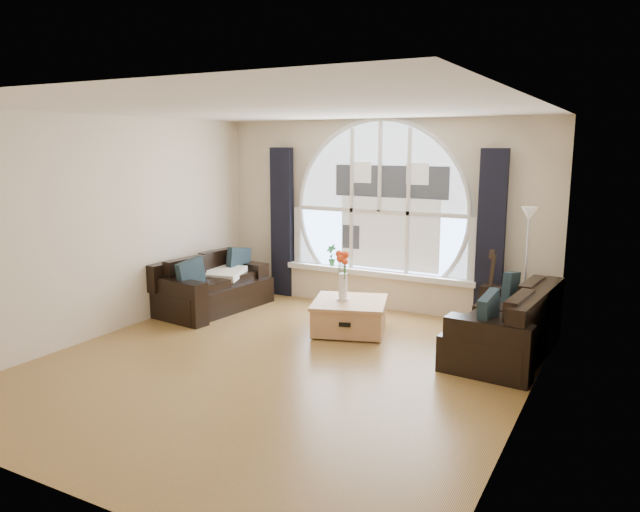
{
  "coord_description": "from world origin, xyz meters",
  "views": [
    {
      "loc": [
        3.28,
        -5.19,
        2.35
      ],
      "look_at": [
        0.0,
        0.9,
        1.05
      ],
      "focal_mm": 33.53,
      "sensor_mm": 36.0,
      "label": 1
    }
  ],
  "objects_px": {
    "sofa_left": "(214,282)",
    "potted_plant": "(331,255)",
    "sofa_right": "(504,321)",
    "floor_lamp": "(526,272)",
    "guitar": "(492,289)",
    "vase_flowers": "(343,270)",
    "coffee_chest": "(350,315)"
  },
  "relations": [
    {
      "from": "sofa_left",
      "to": "potted_plant",
      "type": "height_order",
      "value": "potted_plant"
    },
    {
      "from": "sofa_right",
      "to": "floor_lamp",
      "type": "distance_m",
      "value": 1.0
    },
    {
      "from": "floor_lamp",
      "to": "guitar",
      "type": "xyz_separation_m",
      "value": [
        -0.4,
        -0.0,
        -0.27
      ]
    },
    {
      "from": "sofa_left",
      "to": "guitar",
      "type": "bearing_deg",
      "value": 21.1
    },
    {
      "from": "sofa_left",
      "to": "sofa_right",
      "type": "height_order",
      "value": "sofa_right"
    },
    {
      "from": "sofa_right",
      "to": "vase_flowers",
      "type": "height_order",
      "value": "vase_flowers"
    },
    {
      "from": "floor_lamp",
      "to": "sofa_right",
      "type": "bearing_deg",
      "value": -93.43
    },
    {
      "from": "coffee_chest",
      "to": "guitar",
      "type": "height_order",
      "value": "guitar"
    },
    {
      "from": "vase_flowers",
      "to": "guitar",
      "type": "xyz_separation_m",
      "value": [
        1.64,
        0.96,
        -0.26
      ]
    },
    {
      "from": "floor_lamp",
      "to": "guitar",
      "type": "height_order",
      "value": "floor_lamp"
    },
    {
      "from": "sofa_right",
      "to": "coffee_chest",
      "type": "height_order",
      "value": "sofa_right"
    },
    {
      "from": "coffee_chest",
      "to": "guitar",
      "type": "bearing_deg",
      "value": 13.04
    },
    {
      "from": "sofa_left",
      "to": "guitar",
      "type": "xyz_separation_m",
      "value": [
        3.72,
        0.93,
        0.13
      ]
    },
    {
      "from": "potted_plant",
      "to": "guitar",
      "type": "bearing_deg",
      "value": -6.73
    },
    {
      "from": "coffee_chest",
      "to": "vase_flowers",
      "type": "distance_m",
      "value": 0.58
    },
    {
      "from": "sofa_left",
      "to": "vase_flowers",
      "type": "bearing_deg",
      "value": 6.19
    },
    {
      "from": "sofa_right",
      "to": "potted_plant",
      "type": "distance_m",
      "value": 3.06
    },
    {
      "from": "coffee_chest",
      "to": "potted_plant",
      "type": "relative_size",
      "value": 2.81
    },
    {
      "from": "sofa_left",
      "to": "vase_flowers",
      "type": "xyz_separation_m",
      "value": [
        2.08,
        -0.03,
        0.39
      ]
    },
    {
      "from": "floor_lamp",
      "to": "potted_plant",
      "type": "bearing_deg",
      "value": 174.2
    },
    {
      "from": "vase_flowers",
      "to": "sofa_right",
      "type": "bearing_deg",
      "value": 1.34
    },
    {
      "from": "coffee_chest",
      "to": "vase_flowers",
      "type": "xyz_separation_m",
      "value": [
        -0.09,
        -0.02,
        0.57
      ]
    },
    {
      "from": "sofa_right",
      "to": "potted_plant",
      "type": "height_order",
      "value": "potted_plant"
    },
    {
      "from": "potted_plant",
      "to": "floor_lamp",
      "type": "bearing_deg",
      "value": -5.8
    },
    {
      "from": "guitar",
      "to": "vase_flowers",
      "type": "bearing_deg",
      "value": -142.42
    },
    {
      "from": "coffee_chest",
      "to": "vase_flowers",
      "type": "bearing_deg",
      "value": 175.51
    },
    {
      "from": "floor_lamp",
      "to": "potted_plant",
      "type": "relative_size",
      "value": 4.99
    },
    {
      "from": "sofa_left",
      "to": "vase_flowers",
      "type": "relative_size",
      "value": 2.4
    },
    {
      "from": "sofa_right",
      "to": "guitar",
      "type": "xyz_separation_m",
      "value": [
        -0.34,
        0.92,
        0.13
      ]
    },
    {
      "from": "sofa_right",
      "to": "guitar",
      "type": "height_order",
      "value": "guitar"
    },
    {
      "from": "sofa_right",
      "to": "vase_flowers",
      "type": "relative_size",
      "value": 2.51
    },
    {
      "from": "sofa_left",
      "to": "floor_lamp",
      "type": "distance_m",
      "value": 4.24
    }
  ]
}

